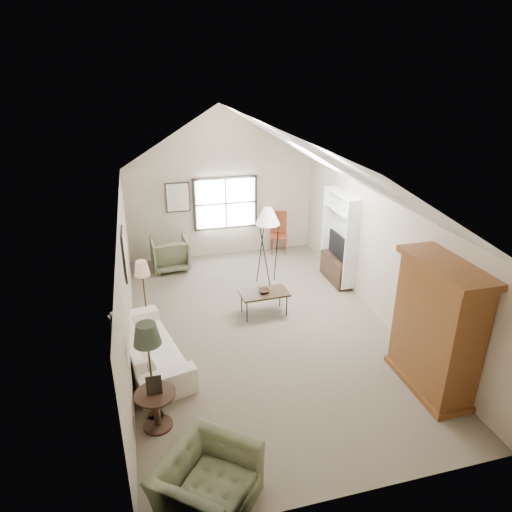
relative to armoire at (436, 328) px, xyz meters
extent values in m
cube|color=#716651|center=(-2.18, 2.40, -1.10)|extent=(5.00, 8.00, 0.01)
cube|color=tan|center=(-2.18, 6.40, 0.15)|extent=(5.00, 0.01, 2.50)
cube|color=tan|center=(-2.18, -1.60, 0.15)|extent=(5.00, 0.01, 2.50)
cube|color=tan|center=(-4.68, 2.40, 0.15)|extent=(0.01, 8.00, 2.50)
cube|color=tan|center=(0.32, 2.40, 0.15)|extent=(0.01, 8.00, 2.50)
cube|color=black|center=(-2.08, 6.36, 0.35)|extent=(1.72, 0.08, 1.42)
cube|color=black|center=(-4.65, 2.70, 0.65)|extent=(0.68, 0.04, 0.88)
cube|color=black|center=(-3.33, 6.37, 0.60)|extent=(0.62, 0.04, 0.78)
cube|color=brown|center=(0.00, 0.00, 0.00)|extent=(0.60, 1.50, 2.20)
cube|color=white|center=(0.16, 4.00, 0.05)|extent=(0.32, 1.30, 2.10)
cube|color=#382316|center=(0.14, 4.00, -0.80)|extent=(0.34, 1.18, 0.60)
cube|color=black|center=(0.14, 4.00, -0.18)|extent=(0.05, 0.90, 0.55)
imported|color=white|center=(-4.38, 1.79, -0.75)|extent=(1.44, 2.51, 0.69)
imported|color=#646D4C|center=(-3.86, -1.30, -0.73)|extent=(1.49, 1.51, 0.74)
imported|color=#545B40|center=(-3.68, 5.74, -0.68)|extent=(0.94, 0.97, 0.84)
cube|color=#382817|center=(-1.98, 2.91, -0.84)|extent=(1.02, 0.59, 0.51)
imported|color=#372716|center=(-1.98, 2.91, -0.56)|extent=(0.25, 0.25, 0.06)
cylinder|color=#362116|center=(-4.36, 0.19, -0.80)|extent=(0.71, 0.71, 0.59)
cube|color=maroon|center=(-0.65, 6.10, -0.53)|extent=(0.53, 0.53, 1.14)
camera|label=1|loc=(-4.29, -5.18, 3.83)|focal=32.00mm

